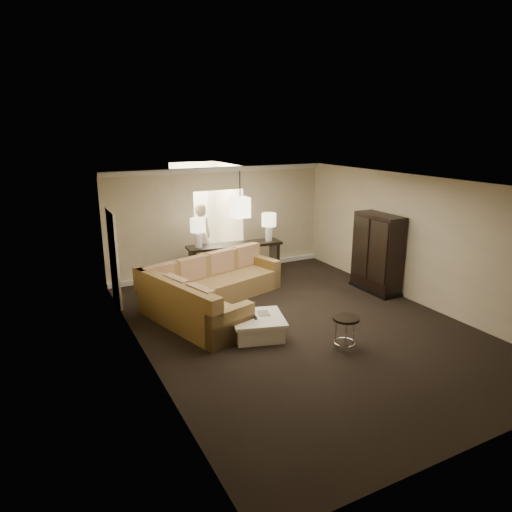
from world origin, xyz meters
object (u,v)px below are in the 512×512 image
sectional_sofa (210,291)px  person (200,234)px  armoire (377,255)px  drink_table (346,326)px  console_table (235,258)px  coffee_table (258,326)px

sectional_sofa → person: size_ratio=1.72×
armoire → sectional_sofa: bearing=169.2°
sectional_sofa → armoire: 4.03m
sectional_sofa → drink_table: (1.43, -2.81, 0.02)m
sectional_sofa → drink_table: size_ratio=5.99×
console_table → drink_table: bearing=-82.8°
sectional_sofa → person: bearing=57.3°
sectional_sofa → drink_table: sectional_sofa is taller
coffee_table → armoire: size_ratio=0.64×
sectional_sofa → person: (0.78, 2.67, 0.62)m
armoire → person: (-3.14, 3.42, 0.13)m
coffee_table → armoire: 3.82m
coffee_table → console_table: console_table is taller
drink_table → armoire: bearing=39.5°
armoire → person: person is taller
console_table → armoire: size_ratio=1.33×
console_table → armoire: bearing=-35.9°
sectional_sofa → console_table: sectional_sofa is taller
sectional_sofa → console_table: (1.31, 1.57, 0.16)m
coffee_table → armoire: armoire is taller
sectional_sofa → armoire: armoire is taller
console_table → coffee_table: bearing=-101.9°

